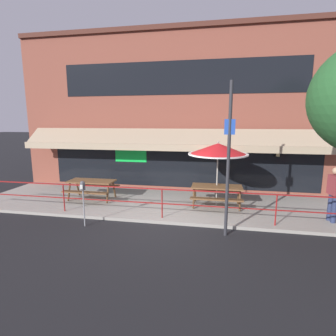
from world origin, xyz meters
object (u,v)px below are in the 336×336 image
Objects in this scene: pedestrian_walking at (334,192)px; parking_meter_near at (83,190)px; picnic_table_left at (92,184)px; patio_umbrella_centre at (218,149)px; picnic_table_centre at (217,190)px; street_sign_pole at (228,160)px.

parking_meter_near is at bearing -168.38° from pedestrian_walking.
picnic_table_left is 1.05× the size of pedestrian_walking.
patio_umbrella_centre is at bearing 32.34° from parking_meter_near.
patio_umbrella_centre is 4.78m from parking_meter_near.
pedestrian_walking is (3.52, -0.83, 0.35)m from picnic_table_centre.
picnic_table_centre is (4.86, 0.00, 0.00)m from picnic_table_left.
picnic_table_left is at bearing 156.51° from street_sign_pole.
picnic_table_left is 5.09m from patio_umbrella_centre.
parking_meter_near is (-3.95, -2.50, -1.03)m from patio_umbrella_centre.
street_sign_pole is (-3.25, -1.41, 1.10)m from pedestrian_walking.
picnic_table_centre is 3.63m from pedestrian_walking.
pedestrian_walking is (8.38, -0.82, 0.35)m from picnic_table_left.
parking_meter_near is at bearing -68.70° from picnic_table_left.
street_sign_pole is (0.27, -2.23, 1.45)m from picnic_table_centre.
picnic_table_centre is at bearing -90.00° from patio_umbrella_centre.
patio_umbrella_centre is 1.39× the size of pedestrian_walking.
parking_meter_near is 0.34× the size of street_sign_pole.
picnic_table_left is 0.76× the size of patio_umbrella_centre.
pedestrian_walking is 3.71m from street_sign_pole.
picnic_table_left is at bearing -179.96° from picnic_table_centre.
street_sign_pole is (5.13, -2.23, 1.45)m from picnic_table_left.
street_sign_pole reaches higher than parking_meter_near.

